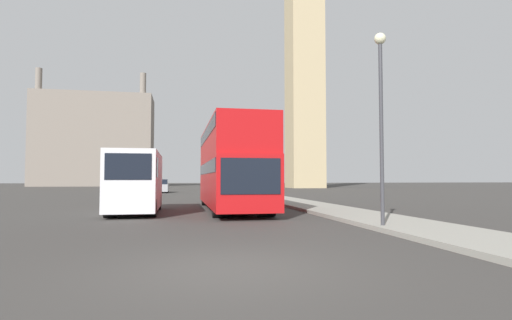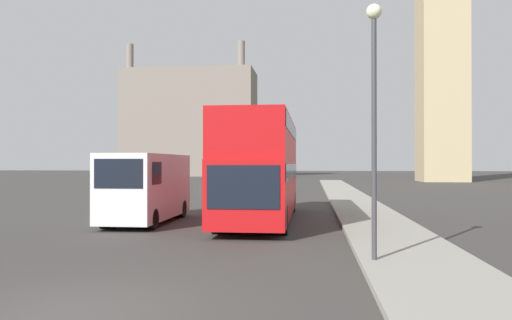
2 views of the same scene
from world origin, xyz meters
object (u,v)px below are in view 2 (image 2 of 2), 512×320
object	(u,v)px
red_double_decker_bus	(261,165)
street_lamp	(374,93)
white_van	(146,186)
parked_sedan	(240,181)

from	to	relation	value
red_double_decker_bus	street_lamp	xyz separation A→B (m)	(3.55, -8.73, 1.72)
white_van	street_lamp	size ratio (longest dim) A/B	1.01
white_van	street_lamp	bearing A→B (deg)	-43.10
red_double_decker_bus	street_lamp	world-z (taller)	street_lamp
white_van	parked_sedan	size ratio (longest dim) A/B	1.38
red_double_decker_bus	street_lamp	bearing A→B (deg)	-67.89
street_lamp	parked_sedan	bearing A→B (deg)	103.06
white_van	street_lamp	world-z (taller)	street_lamp
street_lamp	red_double_decker_bus	bearing A→B (deg)	112.11
red_double_decker_bus	white_van	bearing A→B (deg)	-165.76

